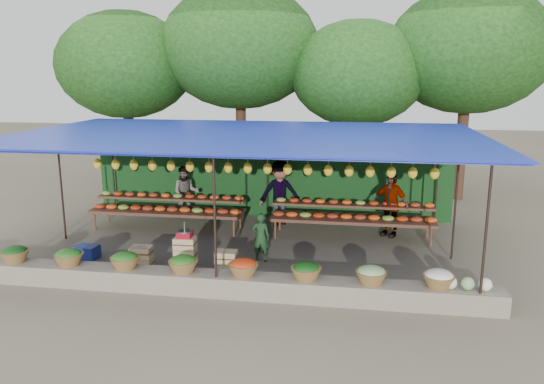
% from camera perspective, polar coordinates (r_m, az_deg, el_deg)
% --- Properties ---
extents(ground, '(60.00, 60.00, 0.00)m').
position_cam_1_polar(ground, '(13.05, -2.65, -6.07)').
color(ground, brown).
rests_on(ground, ground).
extents(stone_curb, '(10.60, 0.55, 0.40)m').
position_cam_1_polar(stone_curb, '(10.47, -5.78, -9.79)').
color(stone_curb, slate).
rests_on(stone_curb, ground).
extents(stall_canopy, '(10.80, 6.60, 2.82)m').
position_cam_1_polar(stall_canopy, '(12.51, -2.72, 5.71)').
color(stall_canopy, black).
rests_on(stall_canopy, ground).
extents(produce_baskets, '(8.98, 0.58, 0.34)m').
position_cam_1_polar(produce_baskets, '(10.36, -6.36, -7.89)').
color(produce_baskets, brown).
rests_on(produce_baskets, stone_curb).
extents(netting_backdrop, '(10.60, 0.06, 2.50)m').
position_cam_1_polar(netting_backdrop, '(15.73, -0.36, 1.91)').
color(netting_backdrop, '#19471D').
rests_on(netting_backdrop, ground).
extents(tree_row, '(16.51, 5.50, 7.12)m').
position_cam_1_polar(tree_row, '(18.30, 2.80, 14.28)').
color(tree_row, '#351E13').
rests_on(tree_row, ground).
extents(fruit_table_left, '(4.21, 0.95, 0.93)m').
position_cam_1_polar(fruit_table_left, '(14.80, -11.09, -1.58)').
color(fruit_table_left, '#522F20').
rests_on(fruit_table_left, ground).
extents(fruit_table_right, '(4.21, 0.95, 0.93)m').
position_cam_1_polar(fruit_table_right, '(13.91, 8.66, -2.40)').
color(fruit_table_right, '#522F20').
rests_on(fruit_table_right, ground).
extents(crate_counter, '(2.36, 0.36, 0.77)m').
position_cam_1_polar(crate_counter, '(11.63, -9.42, -6.99)').
color(crate_counter, tan).
rests_on(crate_counter, ground).
extents(weighing_scale, '(0.33, 0.33, 0.35)m').
position_cam_1_polar(weighing_scale, '(11.45, -9.37, -4.44)').
color(weighing_scale, red).
rests_on(weighing_scale, crate_counter).
extents(vendor_seated, '(0.42, 0.28, 1.13)m').
position_cam_1_polar(vendor_seated, '(12.02, -1.22, -4.88)').
color(vendor_seated, '#1B3C1D').
rests_on(vendor_seated, ground).
extents(customer_left, '(0.87, 0.75, 1.56)m').
position_cam_1_polar(customer_left, '(15.66, -9.25, -0.06)').
color(customer_left, slate).
rests_on(customer_left, ground).
extents(customer_mid, '(1.32, 0.99, 1.82)m').
position_cam_1_polar(customer_mid, '(14.86, 0.85, -0.08)').
color(customer_mid, slate).
rests_on(customer_mid, ground).
extents(customer_right, '(1.08, 0.85, 1.71)m').
position_cam_1_polar(customer_right, '(14.13, 12.60, -1.28)').
color(customer_right, slate).
rests_on(customer_right, ground).
extents(blue_crate_back, '(0.56, 0.43, 0.31)m').
position_cam_1_polar(blue_crate_back, '(13.01, -19.33, -6.12)').
color(blue_crate_back, navy).
rests_on(blue_crate_back, ground).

